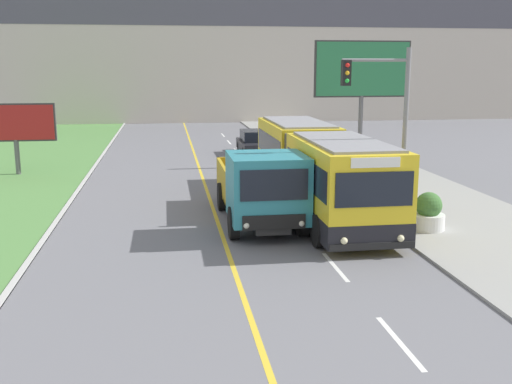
% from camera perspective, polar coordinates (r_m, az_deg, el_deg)
% --- Properties ---
extents(city_bus, '(2.70, 13.01, 3.02)m').
position_cam_1_polar(city_bus, '(22.98, 5.80, 2.29)').
color(city_bus, yellow).
rests_on(city_bus, ground_plane).
extents(dump_truck, '(2.51, 6.91, 2.63)m').
position_cam_1_polar(dump_truck, '(19.86, 0.66, 0.19)').
color(dump_truck, black).
rests_on(dump_truck, ground_plane).
extents(car_distant, '(1.80, 4.30, 1.45)m').
position_cam_1_polar(car_distant, '(37.34, -0.15, 4.72)').
color(car_distant, black).
rests_on(car_distant, ground_plane).
extents(traffic_light_mast, '(2.28, 0.32, 5.94)m').
position_cam_1_polar(traffic_light_mast, '(20.03, 12.36, 7.13)').
color(traffic_light_mast, slate).
rests_on(traffic_light_mast, ground_plane).
extents(billboard_large, '(5.27, 0.24, 6.69)m').
position_cam_1_polar(billboard_large, '(33.26, 10.08, 11.12)').
color(billboard_large, '#59595B').
rests_on(billboard_large, ground_plane).
extents(billboard_small, '(3.94, 0.24, 3.56)m').
position_cam_1_polar(billboard_small, '(32.09, -22.00, 5.98)').
color(billboard_small, '#59595B').
rests_on(billboard_small, ground_plane).
extents(planter_round_near, '(1.08, 1.08, 1.25)m').
position_cam_1_polar(planter_round_near, '(20.42, 16.09, -1.95)').
color(planter_round_near, silver).
rests_on(planter_round_near, sidewalk_right).
extents(planter_round_second, '(1.11, 1.11, 1.29)m').
position_cam_1_polar(planter_round_second, '(24.78, 11.56, 0.71)').
color(planter_round_second, silver).
rests_on(planter_round_second, sidewalk_right).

